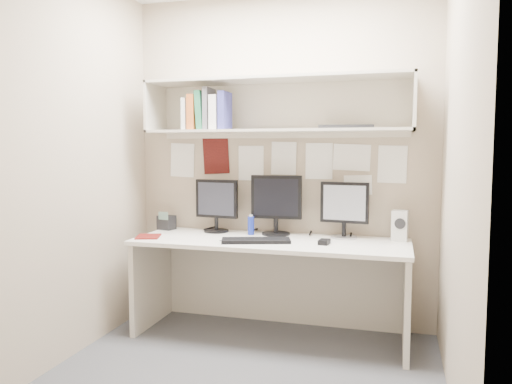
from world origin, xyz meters
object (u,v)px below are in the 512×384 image
(monitor_right, at_px, (344,207))
(maroon_notebook, at_px, (148,236))
(speaker, at_px, (400,225))
(monitor_left, at_px, (217,203))
(desk_phone, at_px, (166,222))
(monitor_center, at_px, (276,202))
(keyboard, at_px, (256,240))
(desk, at_px, (270,288))

(monitor_right, xyz_separation_m, maroon_notebook, (-1.42, -0.38, -0.23))
(speaker, bearing_deg, monitor_left, -173.35)
(speaker, relative_size, desk_phone, 1.45)
(monitor_center, relative_size, maroon_notebook, 2.24)
(monitor_center, xyz_separation_m, desk_phone, (-0.93, -0.01, -0.19))
(keyboard, bearing_deg, desk_phone, 141.51)
(monitor_left, distance_m, monitor_right, 1.01)
(speaker, xyz_separation_m, maroon_notebook, (-1.82, -0.38, -0.10))
(monitor_left, height_order, keyboard, monitor_left)
(monitor_center, xyz_separation_m, speaker, (0.92, -0.00, -0.14))
(desk, distance_m, speaker, 1.05)
(maroon_notebook, bearing_deg, speaker, -6.56)
(monitor_left, xyz_separation_m, speaker, (1.42, -0.00, -0.12))
(monitor_right, bearing_deg, maroon_notebook, -159.38)
(monitor_left, bearing_deg, desk, -17.22)
(monitor_center, relative_size, keyboard, 0.94)
(desk, height_order, speaker, speaker)
(desk, distance_m, keyboard, 0.40)
(monitor_right, distance_m, maroon_notebook, 1.49)
(monitor_left, distance_m, keyboard, 0.59)
(desk, xyz_separation_m, monitor_left, (-0.50, 0.22, 0.60))
(monitor_right, relative_size, speaker, 1.89)
(monitor_left, bearing_deg, speaker, 6.29)
(monitor_left, bearing_deg, desk_phone, -172.32)
(desk, xyz_separation_m, monitor_right, (0.51, 0.22, 0.59))
(monitor_center, relative_size, speaker, 2.09)
(monitor_left, distance_m, speaker, 1.42)
(monitor_right, relative_size, maroon_notebook, 2.03)
(desk, distance_m, monitor_left, 0.81)
(keyboard, bearing_deg, speaker, 2.14)
(monitor_center, bearing_deg, speaker, -3.00)
(desk_phone, bearing_deg, monitor_center, 14.22)
(monitor_left, height_order, maroon_notebook, monitor_left)
(keyboard, xyz_separation_m, desk_phone, (-0.87, 0.34, 0.05))
(desk, height_order, keyboard, keyboard)
(monitor_left, distance_m, monitor_center, 0.49)
(monitor_center, height_order, monitor_right, monitor_center)
(desk, distance_m, desk_phone, 1.05)
(speaker, distance_m, maroon_notebook, 1.87)
(monitor_left, height_order, desk_phone, monitor_left)
(speaker, bearing_deg, monitor_right, -173.69)
(keyboard, distance_m, desk_phone, 0.93)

